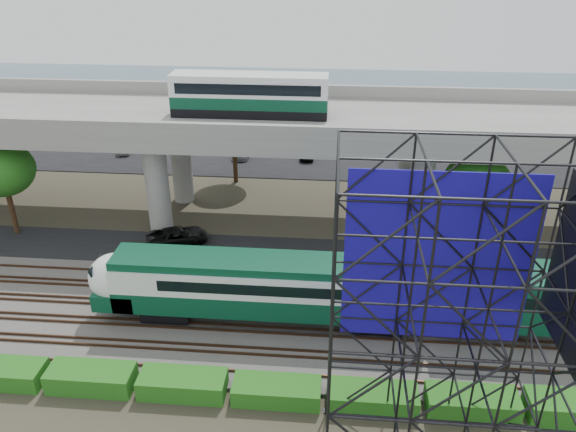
{
  "coord_description": "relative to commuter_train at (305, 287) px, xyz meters",
  "views": [
    {
      "loc": [
        3.49,
        -26.19,
        21.94
      ],
      "look_at": [
        0.71,
        6.0,
        5.58
      ],
      "focal_mm": 35.0,
      "sensor_mm": 36.0,
      "label": 1
    }
  ],
  "objects": [
    {
      "name": "overpass",
      "position": [
        -2.31,
        14.0,
        5.33
      ],
      "size": [
        80.0,
        12.0,
        12.4
      ],
      "color": "#9E9B93",
      "rests_on": "ground"
    },
    {
      "name": "parked_cars",
      "position": [
        -1.79,
        31.88,
        -2.17
      ],
      "size": [
        38.9,
        9.69,
        1.32
      ],
      "color": "silver",
      "rests_on": "parking_lot"
    },
    {
      "name": "scaffold_tower",
      "position": [
        6.09,
        -9.98,
        4.59
      ],
      "size": [
        9.36,
        6.36,
        15.0
      ],
      "color": "black",
      "rests_on": "ground"
    },
    {
      "name": "parking_lot",
      "position": [
        -2.09,
        32.0,
        -2.84
      ],
      "size": [
        90.0,
        18.0,
        0.08
      ],
      "primitive_type": "cube",
      "color": "black",
      "rests_on": "ground"
    },
    {
      "name": "hedge_strip",
      "position": [
        -1.08,
        -6.3,
        -2.32
      ],
      "size": [
        34.6,
        1.8,
        1.2
      ],
      "color": "#186116",
      "rests_on": "ground"
    },
    {
      "name": "ballast_bed",
      "position": [
        -2.09,
        0.0,
        -2.78
      ],
      "size": [
        90.0,
        12.0,
        0.2
      ],
      "primitive_type": "cube",
      "color": "slate",
      "rests_on": "ground"
    },
    {
      "name": "service_road",
      "position": [
        -2.09,
        8.5,
        -2.84
      ],
      "size": [
        90.0,
        5.0,
        0.08
      ],
      "primitive_type": "cube",
      "color": "black",
      "rests_on": "ground"
    },
    {
      "name": "trees",
      "position": [
        -6.75,
        14.17,
        2.69
      ],
      "size": [
        40.94,
        16.94,
        7.69
      ],
      "color": "#382314",
      "rests_on": "ground"
    },
    {
      "name": "harbor_water",
      "position": [
        -2.09,
        54.0,
        -2.87
      ],
      "size": [
        140.0,
        40.0,
        0.03
      ],
      "primitive_type": "cube",
      "color": "#40566A",
      "rests_on": "ground"
    },
    {
      "name": "ground",
      "position": [
        -2.09,
        -2.0,
        -2.88
      ],
      "size": [
        140.0,
        140.0,
        0.0
      ],
      "primitive_type": "plane",
      "color": "#474233",
      "rests_on": "ground"
    },
    {
      "name": "rail_tracks",
      "position": [
        -2.09,
        -0.0,
        -2.6
      ],
      "size": [
        90.0,
        9.52,
        0.16
      ],
      "color": "#472D1E",
      "rests_on": "ballast_bed"
    },
    {
      "name": "commuter_train",
      "position": [
        0.0,
        0.0,
        0.0
      ],
      "size": [
        29.3,
        3.06,
        4.3
      ],
      "color": "black",
      "rests_on": "rail_tracks"
    },
    {
      "name": "suv",
      "position": [
        -10.51,
        9.27,
        -2.14
      ],
      "size": [
        5.25,
        3.84,
        1.33
      ],
      "primitive_type": "imported",
      "rotation": [
        0.0,
        0.0,
        1.96
      ],
      "color": "black",
      "rests_on": "service_road"
    }
  ]
}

